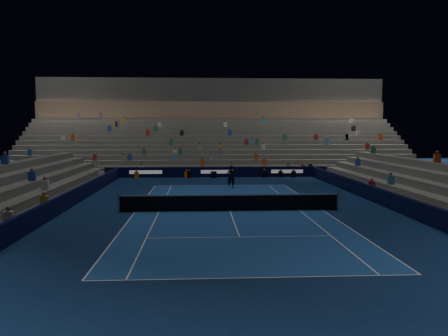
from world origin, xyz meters
The scene contains 9 objects.
ground centered at (0.00, 0.00, 0.00)m, with size 90.00×90.00×0.00m, color #0B1F45.
court_surface centered at (0.00, 0.00, 0.01)m, with size 10.97×23.77×0.01m, color navy.
sponsor_barrier_far centered at (0.00, 18.50, 0.50)m, with size 44.00×0.25×1.00m, color black.
sponsor_barrier_east centered at (9.70, 0.00, 0.50)m, with size 0.25×37.00×1.00m, color black.
sponsor_barrier_west centered at (-9.70, 0.00, 0.50)m, with size 0.25×37.00×1.00m, color black.
grandstand_main centered at (0.00, 27.90, 3.38)m, with size 44.00×15.20×11.20m.
tennis_net centered at (0.00, 0.00, 0.50)m, with size 12.90×0.10×1.10m.
tennis_player centered at (0.81, 10.26, 0.91)m, with size 0.66×0.44×1.82m, color black.
broadcast_camera centered at (-0.36, 17.91, 0.32)m, with size 0.59×0.98×0.62m.
Camera 1 is at (-1.79, -25.93, 4.80)m, focal length 36.12 mm.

